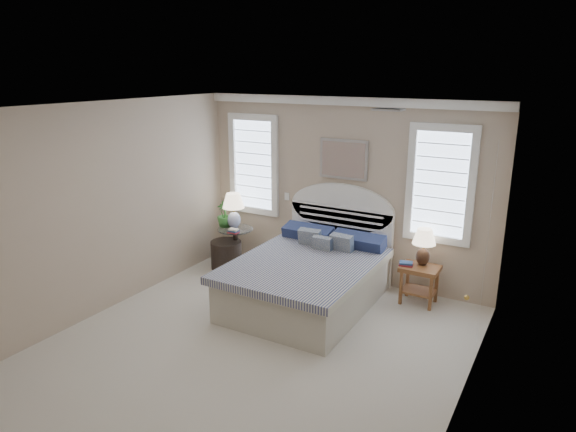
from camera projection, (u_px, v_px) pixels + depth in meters
The scene contains 21 objects.
floor at pixel (251, 350), 5.83m from camera, with size 4.50×5.00×0.01m, color #B8AC9D.
ceiling at pixel (245, 108), 5.08m from camera, with size 4.50×5.00×0.01m, color white.
wall_back at pixel (343, 191), 7.54m from camera, with size 4.50×0.02×2.70m, color tan.
wall_left at pixel (101, 210), 6.52m from camera, with size 0.02×5.00×2.70m, color tan.
wall_right at pixel (467, 279), 4.38m from camera, with size 0.02×5.00×2.70m, color tan.
crown_molding at pixel (345, 101), 7.15m from camera, with size 4.50×0.08×0.12m, color white.
hvac_vent at pixel (388, 109), 5.18m from camera, with size 0.30×0.20×0.02m, color #B2B2B2.
switch_plate at pixel (287, 196), 8.03m from camera, with size 0.08×0.01×0.12m, color white.
window_left at pixel (254, 165), 8.19m from camera, with size 0.90×0.06×1.60m, color silver.
window_right at pixel (441, 185), 6.79m from camera, with size 0.90×0.06×1.60m, color silver.
painting at pixel (343, 159), 7.37m from camera, with size 0.74×0.04×0.58m, color silver.
closet_door at pixel (487, 253), 5.43m from camera, with size 0.02×1.80×2.40m, color silver.
bed at pixel (310, 275), 6.94m from camera, with size 1.72×2.28×1.47m.
side_table_left at pixel (236, 243), 8.21m from camera, with size 0.56×0.56×0.63m.
nightstand_right at pixel (420, 277), 6.89m from camera, with size 0.50×0.40×0.53m.
floor_pot at pixel (226, 255), 8.17m from camera, with size 0.49×0.49×0.44m, color black.
lamp_left at pixel (234, 207), 8.10m from camera, with size 0.45×0.45×0.57m.
lamp_right at pixel (424, 243), 6.84m from camera, with size 0.38×0.38×0.51m.
potted_plant at pixel (224, 214), 8.18m from camera, with size 0.24×0.24×0.42m, color #38722D.
books_left at pixel (233, 231), 7.92m from camera, with size 0.16×0.12×0.07m.
books_right at pixel (406, 264), 6.89m from camera, with size 0.20×0.16×0.05m.
Camera 1 is at (2.93, -4.29, 3.08)m, focal length 32.00 mm.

